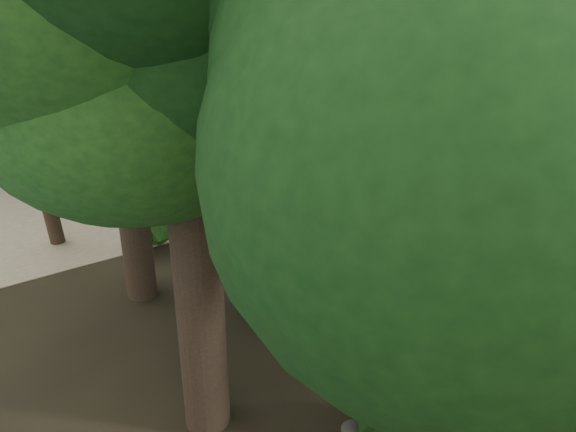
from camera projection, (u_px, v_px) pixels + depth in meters
ground at (382, 304)px, 11.20m from camera, size 120.00×120.00×0.00m
sand_beach at (113, 132)px, 23.24m from camera, size 40.00×22.00×0.02m
boardwalk at (349, 281)px, 11.93m from camera, size 2.00×12.00×0.12m
backpack_left_b at (550, 412)px, 7.74m from camera, size 0.48×0.38×0.79m
backpack_left_c at (486, 382)px, 8.38m from camera, size 0.40×0.31×0.68m
backpack_left_d at (442, 353)px, 9.16m from camera, size 0.36×0.28×0.50m
backpack_right_c at (548, 354)px, 9.05m from camera, size 0.41×0.33×0.63m
backpack_right_d at (530, 349)px, 9.25m from camera, size 0.35×0.27×0.50m
duffel_right_khaki at (498, 326)px, 9.91m from camera, size 0.54×0.73×0.45m
duffel_right_black at (465, 315)px, 10.27m from camera, size 0.47×0.66×0.39m
suitcase_on_boardwalk at (467, 371)px, 8.70m from camera, size 0.38×0.22×0.58m
lone_suitcase_on_sand at (204, 175)px, 17.31m from camera, size 0.40×0.24×0.61m
hat_brown at (560, 384)px, 7.59m from camera, size 0.42×0.42×0.13m
hat_white at (492, 360)px, 8.23m from camera, size 0.36×0.36×0.12m
kayak at (97, 185)px, 16.92m from camera, size 2.05×3.41×0.34m
sun_lounger at (274, 153)px, 19.60m from camera, size 1.00×1.82×0.56m
tree_right_c at (470, 41)px, 12.22m from camera, size 5.45×5.45×9.42m
tree_right_e at (317, 35)px, 17.35m from camera, size 4.78×4.78×8.61m
tree_right_f at (345, 10)px, 19.38m from camera, size 5.46×5.46×9.75m
tree_left_a at (422, 213)px, 5.42m from camera, size 4.74×4.74×7.90m
tree_left_b at (185, 104)px, 6.43m from camera, size 5.22×5.22×9.40m
tree_left_c at (118, 85)px, 9.83m from camera, size 4.92×4.92×8.55m
tree_back_a at (77, 15)px, 19.56m from camera, size 5.46×5.46×9.46m
tree_back_b at (138, 2)px, 22.63m from camera, size 5.57×5.57×9.95m
tree_back_c at (226, 9)px, 23.29m from camera, size 5.21×5.21×9.37m
palm_right_a at (312, 81)px, 15.78m from camera, size 3.86×3.86×6.58m
palm_right_b at (292, 34)px, 20.59m from camera, size 4.16×4.16×8.04m
palm_right_c at (209, 48)px, 20.76m from camera, size 4.43×4.43×7.04m
palm_left_a at (16, 86)px, 12.02m from camera, size 4.84×4.84×7.70m
rock_left_b at (352, 429)px, 8.02m from camera, size 0.33×0.30×0.18m
rock_left_c at (319, 310)px, 10.73m from camera, size 0.53×0.48×0.29m
rock_left_d at (217, 274)px, 12.15m from camera, size 0.31×0.27×0.17m
rock_right_b at (496, 279)px, 11.84m from camera, size 0.47×0.42×0.26m
rock_right_c at (376, 253)px, 13.08m from camera, size 0.28×0.25×0.15m
shrub_left_a at (390, 406)px, 7.88m from camera, size 1.09×1.09×0.98m
shrub_left_b at (266, 293)px, 10.71m from camera, size 1.01×1.01×0.91m
shrub_left_c at (150, 228)px, 13.09m from camera, size 1.33×1.33×1.20m
shrub_right_a at (562, 302)px, 10.46m from camera, size 0.99×0.99×0.89m
shrub_right_b at (421, 219)px, 13.79m from camera, size 1.17×1.17×1.05m
shrub_right_c at (310, 191)px, 15.90m from camera, size 0.90×0.90×0.81m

